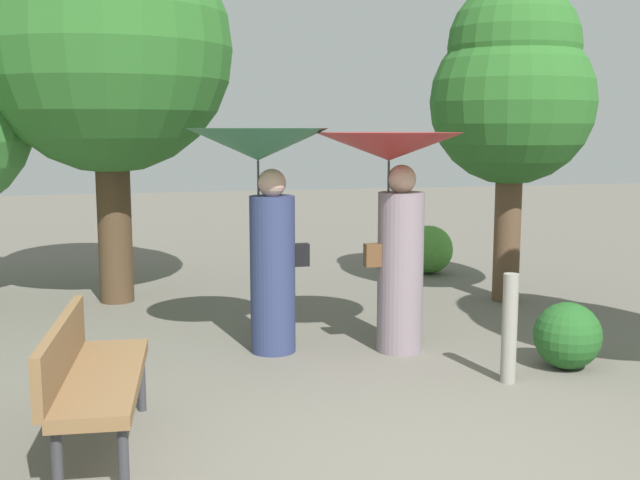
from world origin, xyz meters
TOP-DOWN VIEW (x-y plane):
  - ground_plane at (0.00, 0.00)m, footprint 40.00×40.00m
  - person_left at (-0.63, 2.55)m, footprint 1.22×1.22m
  - person_right at (0.48, 2.31)m, footprint 1.29×1.29m
  - park_bench at (-2.02, 0.69)m, footprint 0.61×1.53m
  - tree_near_right at (2.42, 3.94)m, footprint 1.83×1.83m
  - tree_mid_left at (-1.94, 4.95)m, footprint 2.75×2.75m
  - bush_path_right at (1.73, 1.50)m, footprint 0.56×0.56m
  - bush_behind_bench at (2.18, 5.72)m, footprint 0.66×0.66m
  - path_marker_post at (1.09, 1.29)m, footprint 0.12×0.12m

SIDE VIEW (x-z plane):
  - ground_plane at x=0.00m, z-range 0.00..0.00m
  - bush_path_right at x=1.73m, z-range 0.00..0.56m
  - bush_behind_bench at x=2.18m, z-range 0.00..0.66m
  - path_marker_post at x=1.09m, z-range 0.00..0.87m
  - park_bench at x=-2.02m, z-range 0.10..0.93m
  - person_right at x=0.48m, z-range 0.44..2.38m
  - person_left at x=-0.63m, z-range 0.45..2.43m
  - tree_near_right at x=2.42m, z-range 0.64..4.24m
  - tree_mid_left at x=-1.94m, z-range 0.73..5.44m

